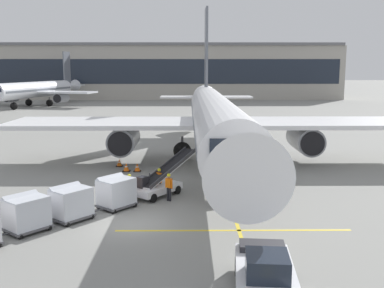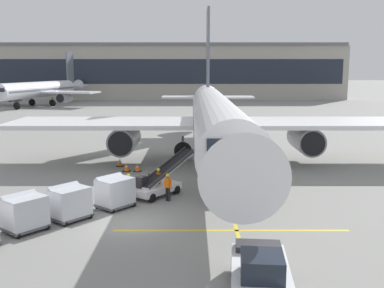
% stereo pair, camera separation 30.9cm
% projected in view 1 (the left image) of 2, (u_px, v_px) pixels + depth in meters
% --- Properties ---
extents(ground_plane, '(600.00, 600.00, 0.00)m').
position_uv_depth(ground_plane, '(132.00, 224.00, 23.74)').
color(ground_plane, gray).
extents(parked_airplane, '(35.36, 45.38, 15.46)m').
position_uv_depth(parked_airplane, '(214.00, 118.00, 38.96)').
color(parked_airplane, white).
rests_on(parked_airplane, ground).
extents(belt_loader, '(4.29, 5.08, 2.69)m').
position_uv_depth(belt_loader, '(159.00, 183.00, 29.07)').
color(belt_loader, silver).
rests_on(belt_loader, ground).
extents(baggage_cart_lead, '(2.51, 2.61, 1.91)m').
position_uv_depth(baggage_cart_lead, '(116.00, 191.00, 26.38)').
color(baggage_cart_lead, '#515156').
rests_on(baggage_cart_lead, ground).
extents(baggage_cart_second, '(2.51, 2.61, 1.91)m').
position_uv_depth(baggage_cart_second, '(71.00, 202.00, 24.26)').
color(baggage_cart_second, '#515156').
rests_on(baggage_cart_second, ground).
extents(baggage_cart_third, '(2.51, 2.61, 1.91)m').
position_uv_depth(baggage_cart_third, '(26.00, 212.00, 22.55)').
color(baggage_cart_third, '#515156').
rests_on(baggage_cart_third, ground).
extents(pushback_tug, '(2.50, 4.58, 1.83)m').
position_uv_depth(pushback_tug, '(265.00, 273.00, 16.23)').
color(pushback_tug, silver).
rests_on(pushback_tug, ground).
extents(ground_crew_by_loader, '(0.54, 0.36, 1.74)m').
position_uv_depth(ground_crew_by_loader, '(129.00, 186.00, 27.67)').
color(ground_crew_by_loader, black).
rests_on(ground_crew_by_loader, ground).
extents(ground_crew_by_carts, '(0.47, 0.42, 1.74)m').
position_uv_depth(ground_crew_by_carts, '(169.00, 185.00, 27.77)').
color(ground_crew_by_carts, black).
rests_on(ground_crew_by_carts, ground).
extents(ground_crew_marshaller, '(0.40, 0.50, 1.74)m').
position_uv_depth(ground_crew_marshaller, '(159.00, 179.00, 29.24)').
color(ground_crew_marshaller, '#514C42').
rests_on(ground_crew_marshaller, ground).
extents(ground_crew_wingwalker, '(0.41, 0.50, 1.74)m').
position_uv_depth(ground_crew_wingwalker, '(121.00, 190.00, 26.77)').
color(ground_crew_wingwalker, black).
rests_on(ground_crew_wingwalker, ground).
extents(safety_cone_engine_keepout, '(0.60, 0.60, 0.68)m').
position_uv_depth(safety_cone_engine_keepout, '(126.00, 167.00, 35.92)').
color(safety_cone_engine_keepout, black).
rests_on(safety_cone_engine_keepout, ground).
extents(safety_cone_wingtip, '(0.55, 0.55, 0.63)m').
position_uv_depth(safety_cone_wingtip, '(119.00, 163.00, 37.76)').
color(safety_cone_wingtip, black).
rests_on(safety_cone_wingtip, ground).
extents(safety_cone_nose_mark, '(0.58, 0.58, 0.66)m').
position_uv_depth(safety_cone_nose_mark, '(137.00, 168.00, 35.87)').
color(safety_cone_nose_mark, black).
rests_on(safety_cone_nose_mark, ground).
extents(apron_guidance_line_lead_in, '(0.20, 110.00, 0.01)m').
position_uv_depth(apron_guidance_line_lead_in, '(218.00, 164.00, 38.80)').
color(apron_guidance_line_lead_in, yellow).
rests_on(apron_guidance_line_lead_in, ground).
extents(apron_guidance_line_stop_bar, '(12.00, 0.20, 0.01)m').
position_uv_depth(apron_guidance_line_stop_bar, '(233.00, 230.00, 22.83)').
color(apron_guidance_line_stop_bar, yellow).
rests_on(apron_guidance_line_stop_bar, ground).
extents(terminal_building, '(103.50, 18.17, 14.74)m').
position_uv_depth(terminal_building, '(149.00, 72.00, 124.93)').
color(terminal_building, '#A8A399').
rests_on(terminal_building, ground).
extents(distant_airplane, '(26.76, 34.77, 12.19)m').
position_uv_depth(distant_airplane, '(37.00, 90.00, 97.43)').
color(distant_airplane, silver).
rests_on(distant_airplane, ground).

